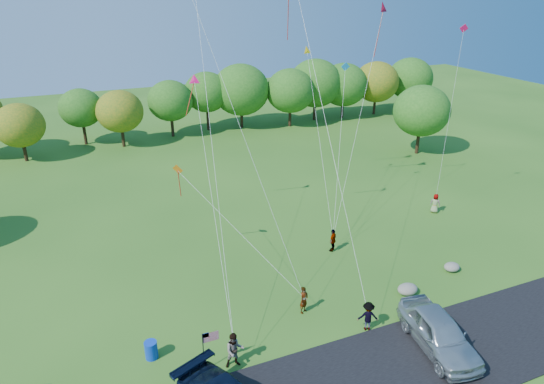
{
  "coord_description": "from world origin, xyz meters",
  "views": [
    {
      "loc": [
        -10.32,
        -18.28,
        17.42
      ],
      "look_at": [
        -0.03,
        6.0,
        5.88
      ],
      "focal_mm": 32.0,
      "sensor_mm": 36.0,
      "label": 1
    }
  ],
  "objects": [
    {
      "name": "treeline",
      "position": [
        0.5,
        36.55,
        4.7
      ],
      "size": [
        75.31,
        27.76,
        8.07
      ],
      "color": "#332012",
      "rests_on": "ground"
    },
    {
      "name": "flyer_d",
      "position": [
        5.12,
        7.25,
        0.84
      ],
      "size": [
        1.02,
        0.95,
        1.68
      ],
      "primitive_type": "imported",
      "rotation": [
        0.0,
        0.0,
        3.84
      ],
      "color": "#4C4C59",
      "rests_on": "ground"
    },
    {
      "name": "flyer_b",
      "position": [
        -4.79,
        -0.59,
        0.96
      ],
      "size": [
        1.02,
        0.85,
        1.92
      ],
      "primitive_type": "imported",
      "rotation": [
        0.0,
        0.0,
        -0.14
      ],
      "color": "#4C4C59",
      "rests_on": "ground"
    },
    {
      "name": "minivan_silver",
      "position": [
        5.19,
        -3.46,
        1.0
      ],
      "size": [
        2.99,
        5.76,
        1.87
      ],
      "primitive_type": "imported",
      "rotation": [
        0.0,
        0.0,
        -0.15
      ],
      "color": "#AEB6BA",
      "rests_on": "asphalt_lane"
    },
    {
      "name": "ground",
      "position": [
        0.0,
        0.0,
        0.0
      ],
      "size": [
        140.0,
        140.0,
        0.0
      ],
      "primitive_type": "plane",
      "color": "#2C5D1A",
      "rests_on": "ground"
    },
    {
      "name": "boulder_near",
      "position": [
        6.76,
        1.01,
        0.32
      ],
      "size": [
        1.28,
        1.0,
        0.64
      ],
      "primitive_type": "ellipsoid",
      "color": "gray",
      "rests_on": "ground"
    },
    {
      "name": "flyer_e",
      "position": [
        15.82,
        9.38,
        0.81
      ],
      "size": [
        0.89,
        0.94,
        1.62
      ],
      "primitive_type": "imported",
      "rotation": [
        0.0,
        0.0,
        2.22
      ],
      "color": "#4C4C59",
      "rests_on": "ground"
    },
    {
      "name": "flyer_c",
      "position": [
        2.7,
        -0.8,
        0.85
      ],
      "size": [
        1.26,
        1.02,
        1.71
      ],
      "primitive_type": "imported",
      "rotation": [
        0.0,
        0.0,
        2.74
      ],
      "color": "#4C4C59",
      "rests_on": "ground"
    },
    {
      "name": "trash_barrel",
      "position": [
        -8.47,
        1.58,
        0.48
      ],
      "size": [
        0.64,
        0.64,
        0.96
      ],
      "primitive_type": "cylinder",
      "color": "#0C37BE",
      "rests_on": "ground"
    },
    {
      "name": "boulder_far",
      "position": [
        11.02,
        1.97,
        0.28
      ],
      "size": [
        1.06,
        0.89,
        0.55
      ],
      "primitive_type": "ellipsoid",
      "color": "slate",
      "rests_on": "ground"
    },
    {
      "name": "flyer_a",
      "position": [
        0.19,
        1.88,
        0.83
      ],
      "size": [
        0.73,
        0.64,
        1.67
      ],
      "primitive_type": "imported",
      "rotation": [
        0.0,
        0.0,
        0.51
      ],
      "color": "#4C4C59",
      "rests_on": "ground"
    },
    {
      "name": "flag_assembly",
      "position": [
        -6.03,
        -0.29,
        1.63
      ],
      "size": [
        0.82,
        0.53,
        2.21
      ],
      "color": "black",
      "rests_on": "ground"
    }
  ]
}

